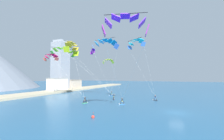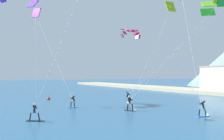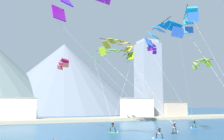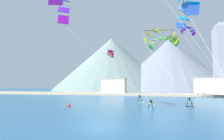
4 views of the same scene
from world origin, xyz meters
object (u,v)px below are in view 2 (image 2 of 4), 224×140
parafoil_kite_distant_mid_solo (130,33)px  race_marker_buoy (49,99)px  parafoil_kite_mid_center (215,0)px  kitesurfer_mid_center (128,99)px  parafoil_kite_near_trail (18,1)px  kitesurfer_near_trail (74,104)px  kitesurfer_near_lead (37,116)px  kitesurfer_far_right (131,106)px  kitesurfer_far_left (204,111)px

parafoil_kite_distant_mid_solo → race_marker_buoy: bearing=-105.2°
parafoil_kite_distant_mid_solo → parafoil_kite_mid_center: bearing=31.3°
parafoil_kite_mid_center → kitesurfer_mid_center: bearing=-112.5°
parafoil_kite_near_trail → kitesurfer_near_trail: bearing=23.4°
kitesurfer_near_lead → parafoil_kite_distant_mid_solo: (-19.74, 20.52, 11.18)m
kitesurfer_far_right → parafoil_kite_mid_center: (-3.78, 16.56, 14.98)m
kitesurfer_near_lead → kitesurfer_far_left: bearing=75.6°
kitesurfer_far_left → race_marker_buoy: (-27.59, -9.20, -0.38)m
race_marker_buoy → kitesurfer_far_left: bearing=18.4°
kitesurfer_near_lead → kitesurfer_near_trail: 11.93m
kitesurfer_near_lead → kitesurfer_near_trail: (-9.82, 6.77, 0.01)m
kitesurfer_far_left → race_marker_buoy: size_ratio=1.73×
kitesurfer_mid_center → kitesurfer_far_right: (8.85, -4.34, -0.01)m
kitesurfer_mid_center → kitesurfer_far_left: 16.29m
parafoil_kite_near_trail → race_marker_buoy: (-1.35, 5.35, -15.82)m
kitesurfer_far_right → parafoil_kite_near_trail: bearing=-151.5°
kitesurfer_near_lead → kitesurfer_far_left: (4.12, 16.00, 0.05)m
parafoil_kite_distant_mid_solo → kitesurfer_near_lead: bearing=-46.1°
parafoil_kite_near_trail → parafoil_kite_distant_mid_solo: bearing=82.9°
kitesurfer_mid_center → kitesurfer_near_lead: bearing=-52.7°
race_marker_buoy → kitesurfer_near_trail: bearing=-0.1°
parafoil_kite_near_trail → parafoil_kite_mid_center: parafoil_kite_near_trail is taller
kitesurfer_far_right → kitesurfer_near_lead: bearing=-74.1°
kitesurfer_near_trail → parafoil_kite_distant_mid_solo: parafoil_kite_distant_mid_solo is taller
kitesurfer_near_lead → parafoil_kite_distant_mid_solo: size_ratio=0.44×
race_marker_buoy → kitesurfer_mid_center: bearing=39.1°
kitesurfer_far_left → kitesurfer_near_trail: bearing=-146.5°
kitesurfer_near_lead → kitesurfer_mid_center: 20.09m
kitesurfer_mid_center → parafoil_kite_near_trail: (-9.96, -14.54, 15.41)m
parafoil_kite_mid_center → race_marker_buoy: 31.04m
kitesurfer_near_trail → kitesurfer_far_right: bearing=36.8°
race_marker_buoy → kitesurfer_far_right: bearing=13.5°
race_marker_buoy → parafoil_kite_near_trail: bearing=-75.9°
kitesurfer_mid_center → race_marker_buoy: kitesurfer_mid_center is taller
parafoil_kite_near_trail → parafoil_kite_mid_center: bearing=60.7°
kitesurfer_near_trail → race_marker_buoy: size_ratio=1.66×
race_marker_buoy → parafoil_kite_distant_mid_solo: bearing=74.8°
kitesurfer_near_lead → kitesurfer_mid_center: size_ratio=0.95×
kitesurfer_near_trail → kitesurfer_far_left: kitesurfer_far_left is taller
parafoil_kite_mid_center → race_marker_buoy: size_ratio=14.98×
kitesurfer_far_left → kitesurfer_mid_center: bearing=-179.9°
kitesurfer_far_left → parafoil_kite_mid_center: 22.36m
parafoil_kite_near_trail → race_marker_buoy: parafoil_kite_near_trail is taller
kitesurfer_near_lead → kitesurfer_far_right: 12.11m
kitesurfer_mid_center → kitesurfer_far_left: size_ratio=1.02×
parafoil_kite_near_trail → parafoil_kite_mid_center: (15.03, 26.76, -0.43)m
kitesurfer_mid_center → parafoil_kite_mid_center: parafoil_kite_mid_center is taller
kitesurfer_far_right → race_marker_buoy: (-20.15, -4.84, -0.41)m
kitesurfer_near_trail → kitesurfer_mid_center: size_ratio=0.93×
kitesurfer_mid_center → parafoil_kite_mid_center: 19.99m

